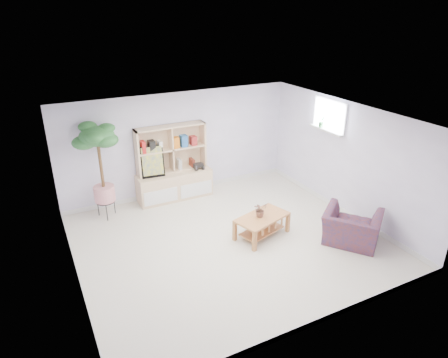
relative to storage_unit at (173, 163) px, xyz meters
name	(u,v)px	position (x,y,z in m)	size (l,w,h in m)	color
floor	(229,241)	(0.25, -2.24, -0.86)	(5.50, 5.00, 0.01)	beige
ceiling	(230,119)	(0.25, -2.24, 1.54)	(5.50, 5.00, 0.01)	silver
walls	(229,184)	(0.25, -2.24, 0.34)	(5.51, 5.01, 2.40)	silver
baseboard	(229,239)	(0.25, -2.24, -0.81)	(5.50, 5.00, 0.10)	silver
window	(330,115)	(2.98, -1.64, 1.14)	(0.10, 0.98, 0.68)	#C8DEFF
window_sill	(326,130)	(2.92, -1.64, 0.82)	(0.14, 1.00, 0.04)	silver
storage_unit	(173,163)	(0.00, 0.00, 0.00)	(1.72, 0.58, 1.72)	beige
poster	(152,162)	(-0.50, -0.03, 0.14)	(0.51, 0.12, 0.71)	yellow
toy_truck	(198,166)	(0.57, -0.09, -0.13)	(0.31, 0.21, 0.17)	black
coffee_table	(262,226)	(0.91, -2.36, -0.64)	(1.05, 0.57, 0.43)	#A9733B
table_plant	(260,210)	(0.87, -2.33, -0.28)	(0.26, 0.23, 0.29)	#195614
floor_tree	(102,172)	(-1.62, -0.20, 0.17)	(0.76, 0.76, 2.06)	#2A6B31
armchair	(352,225)	(2.27, -3.33, -0.48)	(1.01, 0.88, 0.75)	navy
sill_plant	(321,122)	(2.92, -1.46, 0.97)	(0.14, 0.11, 0.25)	#2A6B31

